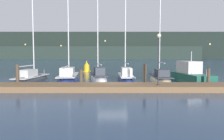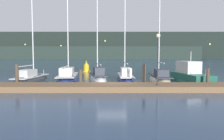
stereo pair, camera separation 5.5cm
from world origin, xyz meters
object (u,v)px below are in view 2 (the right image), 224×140
at_px(sailboat_berth_2, 68,79).
at_px(sailboat_berth_3, 98,79).
at_px(dock_lamppost, 158,51).
at_px(sailboat_berth_5, 159,80).
at_px(sailboat_berth_1, 31,80).
at_px(motorboat_berth_6, 190,78).
at_px(sailboat_berth_4, 125,79).
at_px(channel_buoy, 86,68).

relative_size(sailboat_berth_2, sailboat_berth_3, 1.07).
bearing_deg(sailboat_berth_3, dock_lamppost, -53.53).
bearing_deg(sailboat_berth_5, sailboat_berth_1, 179.53).
bearing_deg(sailboat_berth_5, motorboat_berth_6, -6.06).
xyz_separation_m(sailboat_berth_1, sailboat_berth_4, (9.94, 0.78, 0.03)).
distance_m(sailboat_berth_2, dock_lamppost, 11.11).
xyz_separation_m(sailboat_berth_5, dock_lamppost, (-1.46, -5.91, 2.97)).
xyz_separation_m(sailboat_berth_3, dock_lamppost, (5.05, -6.83, 2.96)).
distance_m(sailboat_berth_4, dock_lamppost, 7.69).
bearing_deg(motorboat_berth_6, sailboat_berth_2, 174.80).
bearing_deg(dock_lamppost, sailboat_berth_2, 140.95).
bearing_deg(sailboat_berth_4, channel_buoy, 115.92).
height_order(sailboat_berth_1, sailboat_berth_3, sailboat_berth_1).
relative_size(sailboat_berth_1, dock_lamppost, 2.62).
bearing_deg(dock_lamppost, sailboat_berth_1, 153.43).
distance_m(sailboat_berth_1, dock_lamppost, 13.78).
distance_m(sailboat_berth_1, sailboat_berth_5, 13.49).
xyz_separation_m(sailboat_berth_4, sailboat_berth_5, (3.55, -0.89, -0.03)).
bearing_deg(sailboat_berth_5, sailboat_berth_2, 175.08).
distance_m(sailboat_berth_2, channel_buoy, 11.53).
relative_size(sailboat_berth_5, channel_buoy, 5.75).
bearing_deg(motorboat_berth_6, sailboat_berth_5, 173.94).
distance_m(sailboat_berth_2, motorboat_berth_6, 12.93).
relative_size(sailboat_berth_4, channel_buoy, 6.44).
bearing_deg(sailboat_berth_2, sailboat_berth_1, -168.85).
xyz_separation_m(sailboat_berth_5, motorboat_berth_6, (3.10, -0.33, 0.24)).
height_order(sailboat_berth_2, sailboat_berth_3, sailboat_berth_2).
xyz_separation_m(sailboat_berth_4, motorboat_berth_6, (6.65, -1.22, 0.20)).
height_order(sailboat_berth_1, sailboat_berth_5, sailboat_berth_1).
relative_size(sailboat_berth_1, sailboat_berth_3, 1.09).
relative_size(sailboat_berth_1, sailboat_berth_2, 1.02).
bearing_deg(channel_buoy, sailboat_berth_2, -93.28).
relative_size(motorboat_berth_6, dock_lamppost, 1.65).
bearing_deg(sailboat_berth_2, dock_lamppost, -39.05).
bearing_deg(sailboat_berth_3, sailboat_berth_4, -0.68).
xyz_separation_m(sailboat_berth_4, dock_lamppost, (2.09, -6.79, 2.93)).
relative_size(sailboat_berth_2, sailboat_berth_4, 0.88).
bearing_deg(sailboat_berth_5, channel_buoy, 126.45).
bearing_deg(sailboat_berth_1, dock_lamppost, -26.57).
xyz_separation_m(sailboat_berth_2, sailboat_berth_4, (6.23, 0.04, 0.02)).
bearing_deg(sailboat_berth_1, sailboat_berth_4, 4.47).
height_order(sailboat_berth_3, motorboat_berth_6, sailboat_berth_3).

